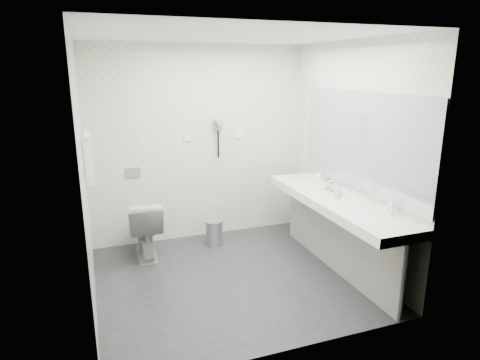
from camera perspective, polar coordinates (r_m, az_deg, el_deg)
name	(u,v)px	position (r m, az deg, el deg)	size (l,w,h in m)	color
floor	(232,278)	(4.68, -1.13, -13.14)	(2.80, 2.80, 0.00)	#28282D
ceiling	(230,35)	(4.14, -1.31, 19.05)	(2.80, 2.80, 0.00)	white
wall_back	(199,144)	(5.46, -5.63, 4.83)	(2.80, 2.80, 0.00)	silver
wall_front	(289,204)	(3.08, 6.62, -3.21)	(2.80, 2.80, 0.00)	silver
wall_left	(84,178)	(4.03, -20.43, 0.28)	(2.60, 2.60, 0.00)	silver
wall_right	(349,156)	(4.86, 14.63, 3.15)	(2.60, 2.60, 0.00)	silver
vanity_counter	(336,202)	(4.66, 12.85, -2.96)	(0.55, 2.20, 0.10)	white
vanity_panel	(335,238)	(4.82, 12.81, -7.73)	(0.03, 2.15, 0.75)	gray
vanity_post_near	(402,281)	(4.09, 21.18, -12.68)	(0.06, 0.06, 0.75)	silver
vanity_post_far	(295,209)	(5.67, 7.43, -3.98)	(0.06, 0.06, 0.75)	silver
mirror	(360,141)	(4.66, 16.02, 5.06)	(0.02, 2.20, 1.05)	#B2BCC6
basin_near	(374,219)	(4.15, 17.70, -5.04)	(0.40, 0.31, 0.05)	white
basin_far	(307,184)	(5.19, 9.03, -0.54)	(0.40, 0.31, 0.05)	white
faucet_near	(392,207)	(4.24, 19.90, -3.52)	(0.04, 0.04, 0.15)	silver
faucet_far	(321,175)	(5.26, 10.93, 0.61)	(0.04, 0.04, 0.15)	silver
soap_bottle_a	(337,193)	(4.62, 13.04, -1.73)	(0.05, 0.05, 0.12)	white
soap_bottle_b	(340,191)	(4.75, 13.37, -1.42)	(0.07, 0.07, 0.09)	white
glass_left	(332,187)	(4.88, 12.35, -0.91)	(0.05, 0.05, 0.10)	silver
glass_right	(328,184)	(4.96, 11.83, -0.52)	(0.06, 0.06, 0.11)	silver
toilet	(145,228)	(5.17, -12.80, -6.38)	(0.40, 0.70, 0.71)	white
flush_plate	(133,173)	(5.37, -14.33, 0.97)	(0.18, 0.02, 0.12)	#B2B5BA
pedal_bin	(214,233)	(5.44, -3.54, -7.21)	(0.22, 0.22, 0.31)	#B2B5BA
bin_lid	(214,221)	(5.38, -3.57, -5.63)	(0.22, 0.22, 0.01)	#B2B5BA
towel_rail	(86,135)	(4.51, -20.17, 5.70)	(0.02, 0.02, 0.62)	silver
towel_near	(89,160)	(4.41, -19.77, 2.63)	(0.07, 0.24, 0.48)	white
towel_far	(89,154)	(4.68, -19.82, 3.31)	(0.07, 0.24, 0.48)	white
dryer_cradle	(218,125)	(5.46, -3.06, 7.53)	(0.10, 0.04, 0.14)	gray
dryer_barrel	(219,123)	(5.39, -2.84, 7.76)	(0.08, 0.08, 0.14)	gray
dryer_cord	(218,144)	(5.48, -2.98, 4.92)	(0.02, 0.02, 0.35)	black
switch_plate_a	(187,138)	(5.40, -7.18, 5.74)	(0.09, 0.02, 0.09)	white
switch_plate_b	(239,135)	(5.59, -0.13, 6.18)	(0.09, 0.02, 0.09)	white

